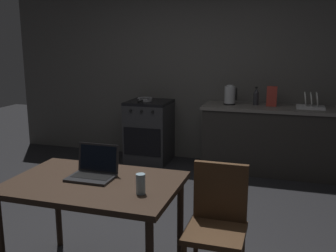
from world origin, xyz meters
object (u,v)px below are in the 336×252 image
dining_table (94,192)px  drinking_glass (141,184)px  chair (217,220)px  stove_oven (149,131)px  bottle_b (256,96)px  dish_rack (311,105)px  laptop (93,171)px  electric_kettle (230,95)px  cereal_box (272,96)px  frying_pan (145,99)px

dining_table → drinking_glass: size_ratio=8.97×
dining_table → chair: (0.85, 0.17, -0.17)m
stove_oven → bottle_b: (1.49, 0.08, 0.56)m
dish_rack → bottle_b: size_ratio=1.41×
stove_oven → laptop: laptop is taller
stove_oven → bottle_b: bearing=3.2°
drinking_glass → stove_oven: bearing=108.9°
chair → dish_rack: dish_rack is taller
stove_oven → drinking_glass: size_ratio=6.67×
electric_kettle → bottle_b: 0.35m
dining_table → drinking_glass: (0.40, -0.11, 0.15)m
cereal_box → dish_rack: 0.49m
chair → bottle_b: (0.02, 2.79, 0.49)m
chair → bottle_b: size_ratio=3.68×
dining_table → dish_rack: 3.28m
dish_rack → chair: bearing=-104.6°
chair → electric_kettle: (-0.32, 2.71, 0.50)m
dining_table → cereal_box: (1.07, 2.89, 0.34)m
chair → dish_rack: bearing=86.7°
laptop → electric_kettle: 2.86m
stove_oven → cereal_box: (1.70, 0.02, 0.58)m
frying_pan → stove_oven: bearing=26.9°
drinking_glass → cereal_box: 3.09m
laptop → frying_pan: bearing=102.9°
electric_kettle → dining_table: bearing=-100.4°
laptop → drinking_glass: size_ratio=2.41×
frying_pan → dish_rack: bearing=0.8°
cereal_box → stove_oven: bearing=-179.2°
drinking_glass → frying_pan: bearing=110.0°
stove_oven → dish_rack: 2.23m
chair → frying_pan: (-1.53, 2.68, 0.40)m
dining_table → drinking_glass: drinking_glass is taller
bottle_b → laptop: bearing=-107.5°
frying_pan → drinking_glass: frying_pan is taller
laptop → dish_rack: 3.22m
stove_oven → frying_pan: (-0.06, -0.03, 0.47)m
stove_oven → frying_pan: frying_pan is taller
stove_oven → laptop: 2.88m
laptop → cereal_box: size_ratio=1.22×
dish_rack → dining_table: bearing=-118.4°
bottle_b → dish_rack: bearing=-6.6°
dining_table → electric_kettle: size_ratio=4.50×
stove_oven → dish_rack: bearing=0.1°
electric_kettle → frying_pan: 1.21m
drinking_glass → dish_rack: 3.21m
electric_kettle → frying_pan: electric_kettle is taller
dining_table → chair: 0.88m
stove_oven → frying_pan: 0.47m
drinking_glass → cereal_box: (0.67, 3.01, 0.20)m
stove_oven → dining_table: bearing=-77.7°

